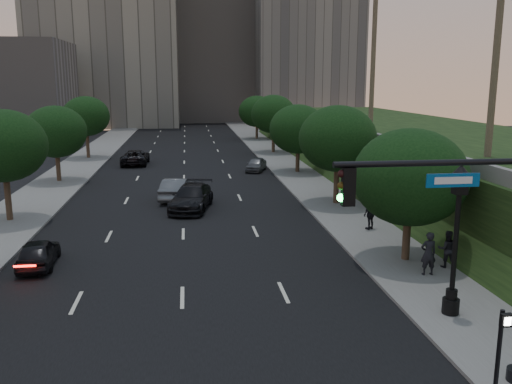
{
  "coord_description": "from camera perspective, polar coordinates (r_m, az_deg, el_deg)",
  "views": [
    {
      "loc": [
        0.34,
        -15.01,
        8.3
      ],
      "look_at": [
        3.23,
        7.61,
        3.6
      ],
      "focal_mm": 38.0,
      "sensor_mm": 36.0,
      "label": 1
    }
  ],
  "objects": [
    {
      "name": "tree_right_a",
      "position": [
        25.43,
        15.89,
        1.51
      ],
      "size": [
        5.2,
        5.2,
        6.24
      ],
      "color": "#38281C",
      "rests_on": "ground"
    },
    {
      "name": "traffic_signal_mast",
      "position": [
        15.53,
        23.46,
        -6.69
      ],
      "size": [
        5.68,
        0.56,
        7.0
      ],
      "color": "black",
      "rests_on": "ground"
    },
    {
      "name": "office_block_left",
      "position": [
        108.24,
        -15.44,
        15.31
      ],
      "size": [
        26.0,
        20.0,
        32.0
      ],
      "primitive_type": "cube",
      "color": "gray",
      "rests_on": "ground"
    },
    {
      "name": "parapet_wall",
      "position": [
        45.15,
        9.75,
        6.45
      ],
      "size": [
        0.35,
        90.0,
        0.7
      ],
      "primitive_type": "cube",
      "color": "slate",
      "rests_on": "embankment"
    },
    {
      "name": "office_block_filler",
      "position": [
        89.0,
        -24.88,
        9.74
      ],
      "size": [
        18.0,
        16.0,
        14.0
      ],
      "primitive_type": "cube",
      "color": "gray",
      "rests_on": "ground"
    },
    {
      "name": "sedan_near_right",
      "position": [
        35.63,
        -6.81,
        -0.58
      ],
      "size": [
        3.36,
        5.9,
        1.61
      ],
      "primitive_type": "imported",
      "rotation": [
        0.0,
        0.0,
        -0.21
      ],
      "color": "black",
      "rests_on": "ground"
    },
    {
      "name": "sedan_far_right",
      "position": [
        50.6,
        0.01,
        2.93
      ],
      "size": [
        2.67,
        4.06,
        1.28
      ],
      "primitive_type": "imported",
      "rotation": [
        0.0,
        0.0,
        -0.34
      ],
      "color": "#525559",
      "rests_on": "ground"
    },
    {
      "name": "ground",
      "position": [
        17.15,
        -7.86,
        -17.41
      ],
      "size": [
        160.0,
        160.0,
        0.0
      ],
      "primitive_type": "plane",
      "color": "black",
      "rests_on": "ground"
    },
    {
      "name": "tree_left_c",
      "position": [
        47.4,
        -20.34,
        5.96
      ],
      "size": [
        5.0,
        5.0,
        6.34
      ],
      "color": "#38281C",
      "rests_on": "ground"
    },
    {
      "name": "sedan_far_left",
      "position": [
        55.88,
        -12.59,
        3.59
      ],
      "size": [
        2.61,
        5.45,
        1.5
      ],
      "primitive_type": "imported",
      "rotation": [
        0.0,
        0.0,
        3.12
      ],
      "color": "black",
      "rests_on": "ground"
    },
    {
      "name": "pedestrian_c",
      "position": [
        30.8,
        11.97,
        -2.29
      ],
      "size": [
        1.09,
        0.86,
        1.74
      ],
      "primitive_type": "imported",
      "rotation": [
        0.0,
        0.0,
        3.65
      ],
      "color": "black",
      "rests_on": "sidewalk_right"
    },
    {
      "name": "sedan_mid_left",
      "position": [
        38.75,
        -8.36,
        0.33
      ],
      "size": [
        2.46,
        4.95,
        1.56
      ],
      "primitive_type": "imported",
      "rotation": [
        0.0,
        0.0,
        2.96
      ],
      "color": "#525659",
      "rests_on": "ground"
    },
    {
      "name": "tree_right_e",
      "position": [
        77.77,
        0.08,
        8.48
      ],
      "size": [
        5.2,
        5.2,
        6.24
      ],
      "color": "#38281C",
      "rests_on": "ground"
    },
    {
      "name": "street_lamp",
      "position": [
        20.17,
        20.23,
        -5.41
      ],
      "size": [
        0.64,
        0.64,
        5.62
      ],
      "color": "black",
      "rests_on": "ground"
    },
    {
      "name": "road_surface",
      "position": [
        45.77,
        -7.59,
        1.1
      ],
      "size": [
        16.0,
        140.0,
        0.02
      ],
      "primitive_type": "cube",
      "color": "black",
      "rests_on": "ground"
    },
    {
      "name": "sedan_near_left",
      "position": [
        26.59,
        -21.94,
        -5.96
      ],
      "size": [
        1.76,
        3.87,
        1.29
      ],
      "primitive_type": "imported",
      "rotation": [
        0.0,
        0.0,
        3.21
      ],
      "color": "black",
      "rests_on": "ground"
    },
    {
      "name": "pedestrian_signal",
      "position": [
        15.96,
        24.36,
        -14.4
      ],
      "size": [
        0.3,
        0.33,
        2.5
      ],
      "color": "black",
      "rests_on": "ground"
    },
    {
      "name": "tree_left_d",
      "position": [
        61.06,
        -17.47,
        7.61
      ],
      "size": [
        5.0,
        5.0,
        6.71
      ],
      "color": "#38281C",
      "rests_on": "ground"
    },
    {
      "name": "pedestrian_a",
      "position": [
        24.27,
        17.69,
        -6.19
      ],
      "size": [
        0.7,
        0.46,
        1.89
      ],
      "primitive_type": "imported",
      "rotation": [
        0.0,
        0.0,
        3.15
      ],
      "color": "black",
      "rests_on": "sidewalk_right"
    },
    {
      "name": "tree_left_b",
      "position": [
        34.88,
        -25.08,
        4.42
      ],
      "size": [
        5.0,
        5.0,
        6.71
      ],
      "color": "#38281C",
      "rests_on": "ground"
    },
    {
      "name": "tree_right_b",
      "position": [
        36.59,
        8.59,
        5.58
      ],
      "size": [
        5.2,
        5.2,
        6.74
      ],
      "color": "#38281C",
      "rests_on": "ground"
    },
    {
      "name": "office_block_mid",
      "position": [
        117.24,
        -4.65,
        13.9
      ],
      "size": [
        22.0,
        18.0,
        26.0
      ],
      "primitive_type": "cube",
      "color": "gray",
      "rests_on": "ground"
    },
    {
      "name": "tree_right_c",
      "position": [
        49.22,
        4.45,
        6.62
      ],
      "size": [
        5.2,
        5.2,
        6.24
      ],
      "color": "#38281C",
      "rests_on": "ground"
    },
    {
      "name": "sidewalk_right",
      "position": [
        46.81,
        5.05,
        1.48
      ],
      "size": [
        4.5,
        140.0,
        0.15
      ],
      "primitive_type": "cube",
      "color": "slate",
      "rests_on": "ground"
    },
    {
      "name": "sidewalk_left",
      "position": [
        46.96,
        -20.2,
        0.83
      ],
      "size": [
        4.5,
        140.0,
        0.15
      ],
      "primitive_type": "cube",
      "color": "slate",
      "rests_on": "ground"
    },
    {
      "name": "tree_right_d",
      "position": [
        62.92,
        1.85,
        8.18
      ],
      "size": [
        5.2,
        5.2,
        6.74
      ],
      "color": "#38281C",
      "rests_on": "ground"
    },
    {
      "name": "embankment",
      "position": [
        48.57,
        19.31,
        3.53
      ],
      "size": [
        18.0,
        90.0,
        4.0
      ],
      "primitive_type": "cube",
      "color": "black",
      "rests_on": "ground"
    },
    {
      "name": "pedestrian_b",
      "position": [
        25.54,
        19.47,
        -5.68
      ],
      "size": [
        0.96,
        0.83,
        1.68
      ],
      "primitive_type": "imported",
      "rotation": [
        0.0,
        0.0,
        2.87
      ],
      "color": "black",
      "rests_on": "sidewalk_right"
    },
    {
      "name": "office_block_right",
      "position": [
        113.92,
        4.93,
        16.48
      ],
      "size": [
        20.0,
        22.0,
        36.0
      ],
      "primitive_type": "cube",
      "color": "slate",
      "rests_on": "ground"
    }
  ]
}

